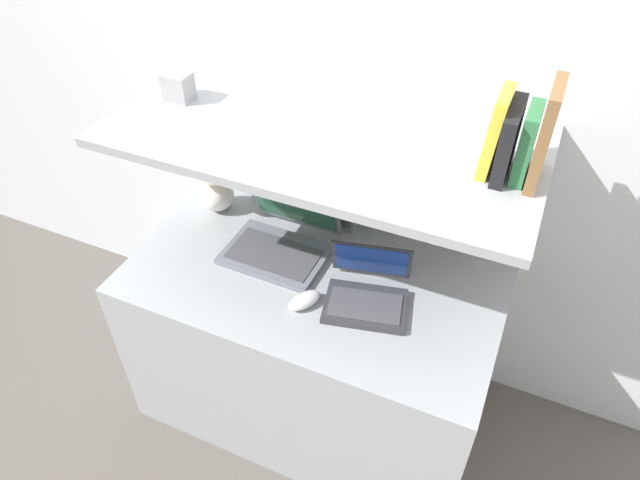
{
  "coord_description": "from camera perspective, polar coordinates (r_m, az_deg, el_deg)",
  "views": [
    {
      "loc": [
        0.56,
        -0.88,
        2.05
      ],
      "look_at": [
        0.02,
        0.35,
        0.88
      ],
      "focal_mm": 32.0,
      "sensor_mm": 36.0,
      "label": 1
    }
  ],
  "objects": [
    {
      "name": "ground_plane",
      "position": [
        2.3,
        -4.37,
        -22.16
      ],
      "size": [
        12.0,
        12.0,
        0.0
      ],
      "primitive_type": "plane",
      "color": "#56514C"
    },
    {
      "name": "wall_back",
      "position": [
        1.93,
        4.46,
        14.87
      ],
      "size": [
        6.0,
        0.05,
        2.4
      ],
      "color": "silver",
      "rests_on": "ground_plane"
    },
    {
      "name": "desk",
      "position": [
        2.16,
        -0.59,
        -10.37
      ],
      "size": [
        1.24,
        0.69,
        0.71
      ],
      "color": "#999EA3",
      "rests_on": "ground_plane"
    },
    {
      "name": "back_riser",
      "position": [
        2.22,
        3.26,
        0.3
      ],
      "size": [
        1.24,
        0.04,
        1.19
      ],
      "color": "silver",
      "rests_on": "ground_plane"
    },
    {
      "name": "shelf",
      "position": [
        1.65,
        0.3,
        10.37
      ],
      "size": [
        1.24,
        0.62,
        0.03
      ],
      "color": "#999EA3",
      "rests_on": "back_riser"
    },
    {
      "name": "table_lamp",
      "position": [
        2.09,
        -10.7,
        7.64
      ],
      "size": [
        0.2,
        0.2,
        0.33
      ],
      "color": "white",
      "rests_on": "desk"
    },
    {
      "name": "laptop_large",
      "position": [
        1.97,
        -3.87,
        0.22
      ],
      "size": [
        0.35,
        0.31,
        0.23
      ],
      "color": "slate",
      "rests_on": "desk"
    },
    {
      "name": "laptop_small",
      "position": [
        1.8,
        4.75,
        -5.1
      ],
      "size": [
        0.3,
        0.29,
        0.18
      ],
      "color": "#333338",
      "rests_on": "desk"
    },
    {
      "name": "computer_mouse",
      "position": [
        1.79,
        -1.55,
        -6.05
      ],
      "size": [
        0.11,
        0.13,
        0.04
      ],
      "color": "white",
      "rests_on": "desk"
    },
    {
      "name": "router_box",
      "position": [
        2.04,
        2.37,
        2.99
      ],
      "size": [
        0.1,
        0.06,
        0.15
      ],
      "color": "gray",
      "rests_on": "desk"
    },
    {
      "name": "book_brown",
      "position": [
        1.47,
        21.59,
        9.74
      ],
      "size": [
        0.03,
        0.16,
        0.25
      ],
      "color": "brown",
      "rests_on": "shelf"
    },
    {
      "name": "book_green",
      "position": [
        1.49,
        19.97,
        9.01
      ],
      "size": [
        0.03,
        0.13,
        0.19
      ],
      "color": "#2D7042",
      "rests_on": "shelf"
    },
    {
      "name": "book_black",
      "position": [
        1.49,
        18.34,
        9.38
      ],
      "size": [
        0.03,
        0.17,
        0.18
      ],
      "color": "black",
      "rests_on": "shelf"
    },
    {
      "name": "book_yellow",
      "position": [
        1.49,
        17.11,
        10.27
      ],
      "size": [
        0.04,
        0.13,
        0.22
      ],
      "color": "gold",
      "rests_on": "shelf"
    },
    {
      "name": "shelf_gadget",
      "position": [
        1.84,
        -14.0,
        14.65
      ],
      "size": [
        0.08,
        0.07,
        0.08
      ],
      "color": "#99999E",
      "rests_on": "shelf"
    }
  ]
}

